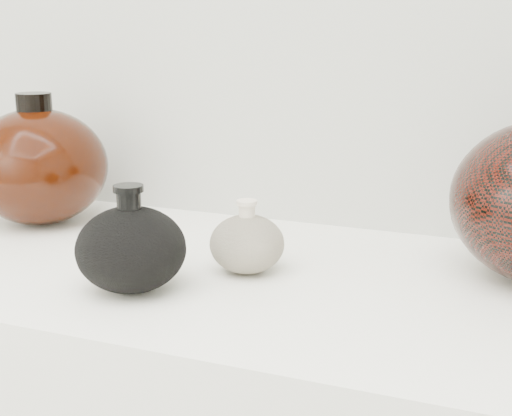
% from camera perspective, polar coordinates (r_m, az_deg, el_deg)
% --- Properties ---
extents(black_gourd_vase, '(0.15, 0.15, 0.13)m').
position_cam_1_polar(black_gourd_vase, '(0.86, -9.97, -3.19)').
color(black_gourd_vase, black).
rests_on(black_gourd_vase, display_counter).
extents(cream_gourd_vase, '(0.10, 0.10, 0.09)m').
position_cam_1_polar(cream_gourd_vase, '(0.91, -0.73, -2.83)').
color(cream_gourd_vase, beige).
rests_on(cream_gourd_vase, display_counter).
extents(left_round_pot, '(0.26, 0.26, 0.21)m').
position_cam_1_polar(left_round_pot, '(1.18, -16.99, 3.24)').
color(left_round_pot, black).
rests_on(left_round_pot, display_counter).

